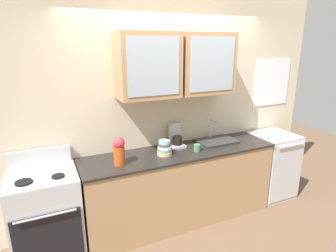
{
  "coord_description": "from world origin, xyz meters",
  "views": [
    {
      "loc": [
        -1.46,
        -2.78,
        2.17
      ],
      "look_at": [
        -0.17,
        0.0,
        1.26
      ],
      "focal_mm": 30.07,
      "sensor_mm": 36.0,
      "label": 1
    }
  ],
  "objects": [
    {
      "name": "stove_range",
      "position": [
        -1.54,
        -0.0,
        0.47
      ],
      "size": [
        0.66,
        0.63,
        1.11
      ],
      "color": "silver",
      "rests_on": "ground_plane"
    },
    {
      "name": "bowl_stack",
      "position": [
        -0.22,
        -0.02,
        1.01
      ],
      "size": [
        0.17,
        0.17,
        0.17
      ],
      "color": "#E0AD7F",
      "rests_on": "counter"
    },
    {
      "name": "back_wall_unit",
      "position": [
        0.01,
        0.3,
        1.55
      ],
      "size": [
        4.3,
        0.48,
        2.86
      ],
      "color": "beige",
      "rests_on": "ground_plane"
    },
    {
      "name": "vase",
      "position": [
        -0.77,
        -0.07,
        1.09
      ],
      "size": [
        0.13,
        0.13,
        0.31
      ],
      "color": "#BF4C19",
      "rests_on": "counter"
    },
    {
      "name": "cup_near_sink",
      "position": [
        0.17,
        -0.09,
        0.97
      ],
      "size": [
        0.11,
        0.08,
        0.08
      ],
      "color": "#4C7F59",
      "rests_on": "counter"
    },
    {
      "name": "counter",
      "position": [
        0.0,
        0.0,
        0.46
      ],
      "size": [
        2.39,
        0.62,
        0.93
      ],
      "color": "#A87F56",
      "rests_on": "ground_plane"
    },
    {
      "name": "ground_plane",
      "position": [
        0.0,
        0.0,
        0.0
      ],
      "size": [
        10.0,
        10.0,
        0.0
      ],
      "primitive_type": "plane",
      "color": "brown"
    },
    {
      "name": "sink_faucet",
      "position": [
        0.56,
        0.08,
        0.95
      ],
      "size": [
        0.5,
        0.34,
        0.28
      ],
      "color": "#2D2D30",
      "rests_on": "counter"
    },
    {
      "name": "coffee_maker",
      "position": [
        0.02,
        0.18,
        1.04
      ],
      "size": [
        0.17,
        0.2,
        0.29
      ],
      "color": "#B7B7BC",
      "rests_on": "counter"
    },
    {
      "name": "dishwasher",
      "position": [
        1.49,
        -0.0,
        0.46
      ],
      "size": [
        0.57,
        0.6,
        0.93
      ],
      "color": "silver",
      "rests_on": "ground_plane"
    }
  ]
}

